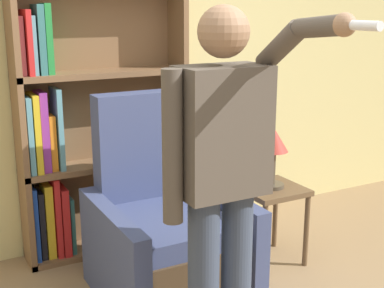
{
  "coord_description": "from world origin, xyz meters",
  "views": [
    {
      "loc": [
        -1.29,
        -1.69,
        1.75
      ],
      "look_at": [
        -0.03,
        0.65,
        1.06
      ],
      "focal_mm": 50.0,
      "sensor_mm": 36.0,
      "label": 1
    }
  ],
  "objects_px": {
    "armchair": "(165,236)",
    "person_standing": "(222,174)",
    "side_table": "(271,201)",
    "table_lamp": "(273,145)",
    "bookcase": "(85,128)"
  },
  "relations": [
    {
      "from": "side_table",
      "to": "table_lamp",
      "type": "distance_m",
      "value": 0.4
    },
    {
      "from": "side_table",
      "to": "armchair",
      "type": "bearing_deg",
      "value": -179.2
    },
    {
      "from": "side_table",
      "to": "person_standing",
      "type": "bearing_deg",
      "value": -137.75
    },
    {
      "from": "armchair",
      "to": "person_standing",
      "type": "height_order",
      "value": "person_standing"
    },
    {
      "from": "bookcase",
      "to": "armchair",
      "type": "distance_m",
      "value": 0.99
    },
    {
      "from": "armchair",
      "to": "side_table",
      "type": "bearing_deg",
      "value": 0.8
    },
    {
      "from": "bookcase",
      "to": "table_lamp",
      "type": "relative_size",
      "value": 4.67
    },
    {
      "from": "armchair",
      "to": "table_lamp",
      "type": "relative_size",
      "value": 2.94
    },
    {
      "from": "armchair",
      "to": "person_standing",
      "type": "distance_m",
      "value": 1.04
    },
    {
      "from": "person_standing",
      "to": "side_table",
      "type": "relative_size",
      "value": 3.2
    },
    {
      "from": "armchair",
      "to": "person_standing",
      "type": "bearing_deg",
      "value": -95.96
    },
    {
      "from": "person_standing",
      "to": "table_lamp",
      "type": "xyz_separation_m",
      "value": [
        0.91,
        0.82,
        -0.17
      ]
    },
    {
      "from": "bookcase",
      "to": "person_standing",
      "type": "distance_m",
      "value": 1.6
    },
    {
      "from": "person_standing",
      "to": "table_lamp",
      "type": "bearing_deg",
      "value": 42.25
    },
    {
      "from": "armchair",
      "to": "side_table",
      "type": "distance_m",
      "value": 0.82
    }
  ]
}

